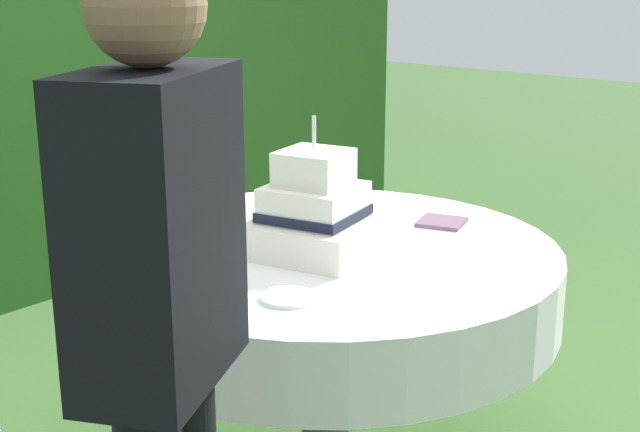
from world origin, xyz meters
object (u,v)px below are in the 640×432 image
at_px(wedding_cake, 314,214).
at_px(serving_plate_far, 288,297).
at_px(napkin_stack, 442,222).
at_px(cake_table, 326,282).
at_px(standing_person, 162,337).
at_px(serving_plate_near, 148,238).

height_order(wedding_cake, serving_plate_far, wedding_cake).
xyz_separation_m(wedding_cake, napkin_stack, (0.48, -0.12, -0.11)).
bearing_deg(cake_table, standing_person, -154.87).
relative_size(serving_plate_far, napkin_stack, 0.99).
bearing_deg(serving_plate_far, cake_table, 28.45).
xyz_separation_m(serving_plate_near, serving_plate_far, (-0.08, -0.65, 0.00)).
bearing_deg(wedding_cake, serving_plate_near, 118.18).
bearing_deg(standing_person, wedding_cake, 26.23).
bearing_deg(serving_plate_near, wedding_cake, -61.82).
bearing_deg(standing_person, serving_plate_far, 22.81).
distance_m(cake_table, napkin_stack, 0.45).
height_order(napkin_stack, standing_person, standing_person).
height_order(serving_plate_far, napkin_stack, same).
bearing_deg(wedding_cake, standing_person, -153.77).
bearing_deg(serving_plate_far, wedding_cake, 31.87).
bearing_deg(cake_table, napkin_stack, -17.56).
bearing_deg(serving_plate_near, napkin_stack, -38.65).
height_order(serving_plate_near, standing_person, standing_person).
bearing_deg(serving_plate_near, cake_table, -55.57).
relative_size(serving_plate_near, napkin_stack, 1.06).
height_order(cake_table, standing_person, standing_person).
relative_size(serving_plate_far, standing_person, 0.09).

